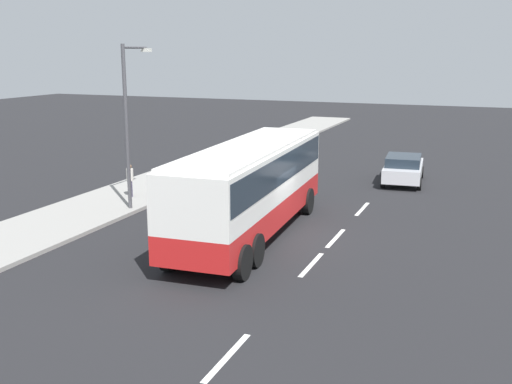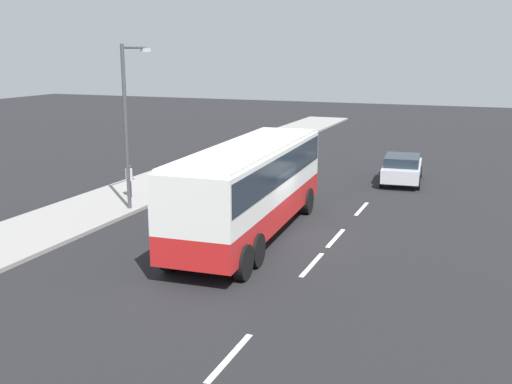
% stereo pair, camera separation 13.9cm
% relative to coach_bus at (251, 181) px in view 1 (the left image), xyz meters
% --- Properties ---
extents(ground_plane, '(120.00, 120.00, 0.00)m').
position_rel_coach_bus_xyz_m(ground_plane, '(0.40, -1.02, -2.13)').
color(ground_plane, black).
extents(sidewalk_curb, '(80.00, 4.00, 0.15)m').
position_rel_coach_bus_xyz_m(sidewalk_curb, '(0.40, 7.78, -2.05)').
color(sidewalk_curb, gray).
rests_on(sidewalk_curb, ground_plane).
extents(lane_centreline, '(32.16, 0.16, 0.01)m').
position_rel_coach_bus_xyz_m(lane_centreline, '(-0.77, -3.01, -2.12)').
color(lane_centreline, white).
rests_on(lane_centreline, ground_plane).
extents(coach_bus, '(10.99, 3.24, 3.43)m').
position_rel_coach_bus_xyz_m(coach_bus, '(0.00, 0.00, 0.00)').
color(coach_bus, red).
rests_on(coach_bus, ground_plane).
extents(car_silver_hatch, '(4.53, 2.30, 1.48)m').
position_rel_coach_bus_xyz_m(car_silver_hatch, '(11.66, -3.81, -1.34)').
color(car_silver_hatch, silver).
rests_on(car_silver_hatch, ground_plane).
extents(pedestrian_near_curb, '(0.32, 0.32, 1.52)m').
position_rel_coach_bus_xyz_m(pedestrian_near_curb, '(3.22, 7.36, -1.11)').
color(pedestrian_near_curb, '#38334C').
rests_on(pedestrian_near_curb, sidewalk_curb).
extents(street_lamp, '(2.10, 0.24, 6.89)m').
position_rel_coach_bus_xyz_m(street_lamp, '(1.65, 6.20, 2.03)').
color(street_lamp, '#47474C').
rests_on(street_lamp, sidewalk_curb).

